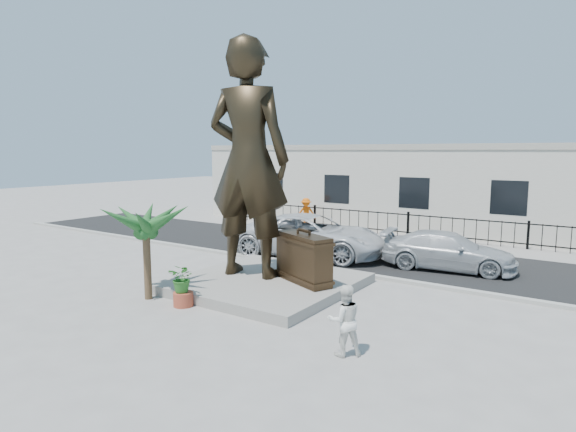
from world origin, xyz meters
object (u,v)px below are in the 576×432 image
tourist (345,320)px  suitcase (304,258)px  statue (248,160)px  car_white (311,235)px

tourist → suitcase: bearing=-90.6°
statue → suitcase: statue is taller
tourist → car_white: 9.78m
statue → tourist: statue is taller
suitcase → car_white: size_ratio=0.34×
suitcase → tourist: suitcase is taller
statue → tourist: size_ratio=4.86×
car_white → statue: bearing=175.8°
statue → car_white: (-0.51, 4.69, -3.20)m
statue → suitcase: size_ratio=3.52×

